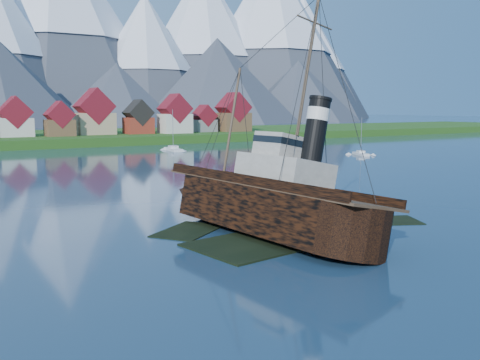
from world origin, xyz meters
TOP-DOWN VIEW (x-y plane):
  - ground at (0.00, 0.00)m, footprint 1400.00×1400.00m
  - shoal at (1.78, 2.15)m, footprint 31.71×21.24m
  - shore_bank at (0.00, 170.00)m, footprint 600.00×80.00m
  - seawall at (0.00, 132.00)m, footprint 600.00×2.50m
  - tugboat_wreck at (-2.79, 2.58)m, footprint 7.55×32.51m
  - sailboat_d at (71.82, 63.00)m, footprint 4.89×8.05m
  - sailboat_e at (34.42, 104.03)m, footprint 4.42×11.45m

SIDE VIEW (x-z plane):
  - shoal at x=1.78m, z-range -0.92..0.22m
  - ground at x=0.00m, z-range 0.00..0.00m
  - shore_bank at x=0.00m, z-range -1.60..1.60m
  - seawall at x=0.00m, z-range -1.00..1.00m
  - sailboat_d at x=71.82m, z-range -5.15..5.64m
  - sailboat_e at x=34.42m, z-range -6.19..6.75m
  - tugboat_wreck at x=-2.79m, z-range -9.66..16.11m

